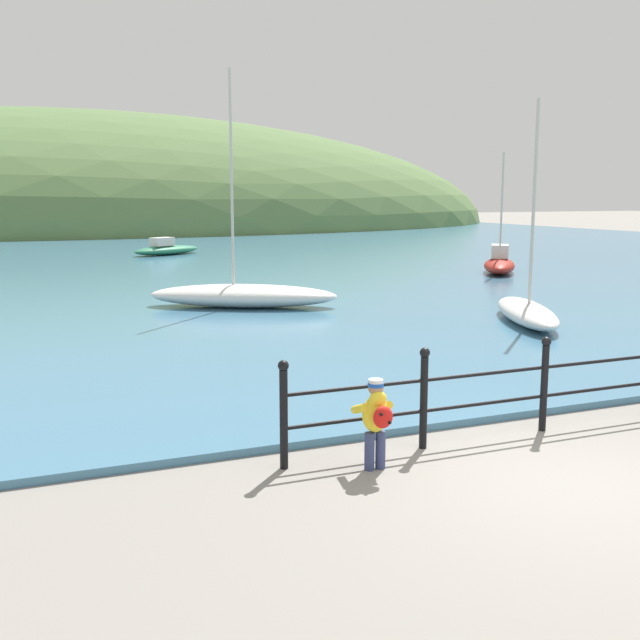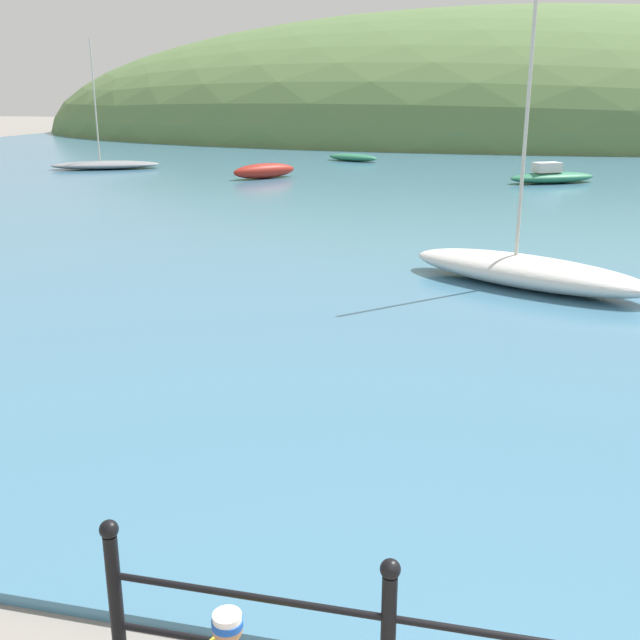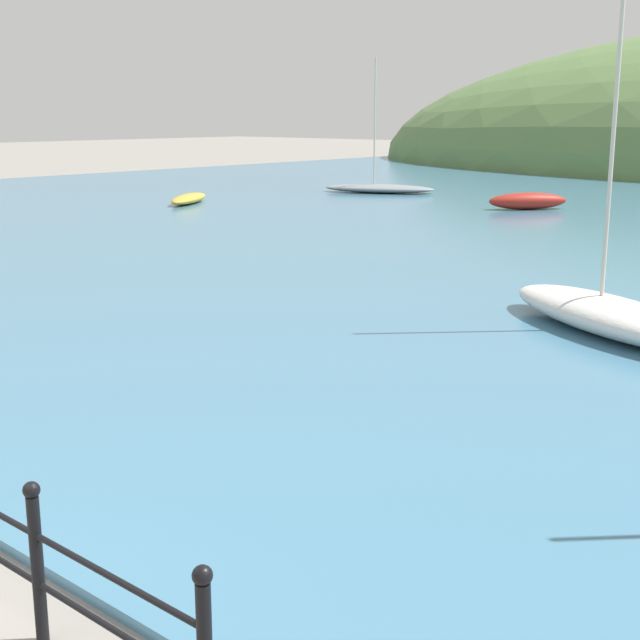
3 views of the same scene
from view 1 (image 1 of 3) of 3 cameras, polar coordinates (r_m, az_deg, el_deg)
The scene contains 9 objects.
ground_plane at distance 8.36m, azimuth 18.42°, elevation -11.62°, with size 200.00×200.00×0.00m, color gray.
water at distance 38.30m, azimuth -14.67°, elevation 4.90°, with size 80.00×60.00×0.10m, color teal.
far_hillside at distance 73.03m, azimuth -18.53°, elevation 6.74°, with size 83.97×46.18×20.75m.
iron_railing at distance 9.29m, azimuth 12.56°, elevation -5.06°, with size 5.32×0.12×1.21m.
child_in_coat at distance 8.10m, azimuth 4.30°, elevation -7.29°, with size 0.39×0.53×1.00m.
boat_far_left at distance 28.26m, azimuth 13.51°, elevation 4.21°, with size 2.91×3.45×4.34m.
boat_red_dinghy at distance 19.23m, azimuth -5.88°, elevation 1.91°, with size 4.95×3.51×5.89m.
boat_white_sailboat at distance 36.62m, azimuth -11.63°, elevation 5.31°, with size 3.86×2.88×0.84m.
boat_green_fishing at distance 17.40m, azimuth 15.46°, elevation 0.65°, with size 2.52×4.04×4.86m.
Camera 1 is at (-5.22, -5.83, 2.95)m, focal length 42.00 mm.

